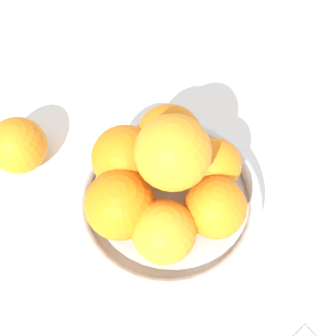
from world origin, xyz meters
TOP-DOWN VIEW (x-y plane):
  - ground_plane at (0.00, 0.00)m, footprint 4.00×4.00m
  - fruit_bowl at (0.00, 0.00)m, footprint 0.24×0.24m
  - orange_pile at (0.00, -0.00)m, footprint 0.20×0.19m
  - stray_orange at (0.18, -0.12)m, footprint 0.08×0.08m

SIDE VIEW (x-z plane):
  - ground_plane at x=0.00m, z-range 0.00..0.00m
  - fruit_bowl at x=0.00m, z-range 0.00..0.04m
  - stray_orange at x=0.18m, z-range 0.00..0.08m
  - orange_pile at x=0.00m, z-range 0.02..0.16m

